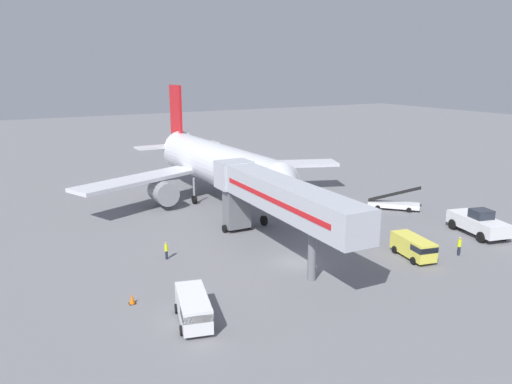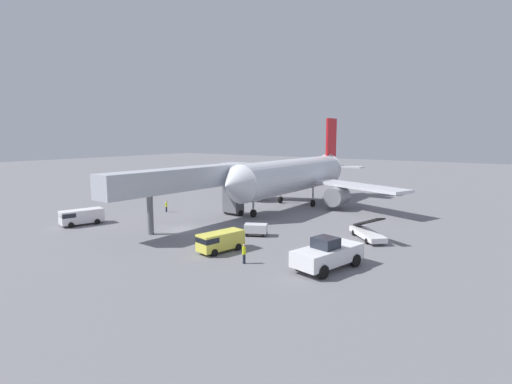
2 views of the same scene
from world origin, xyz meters
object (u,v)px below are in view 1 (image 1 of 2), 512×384
jet_bridge (274,196)px  ground_crew_worker_midground (166,250)px  pushback_tug (478,223)px  airplane_at_gate (217,165)px  belt_loader_truck (394,203)px  safety_cone_alpha (132,299)px  ground_crew_worker_foreground (459,246)px  service_van_outer_right (414,247)px  baggage_cart_near_left (356,230)px  service_van_near_right (194,308)px

jet_bridge → ground_crew_worker_midground: bearing=157.4°
pushback_tug → ground_crew_worker_midground: (-30.36, 9.23, -0.42)m
airplane_at_gate → belt_loader_truck: 22.42m
pushback_tug → ground_crew_worker_midground: bearing=163.1°
belt_loader_truck → safety_cone_alpha: bearing=-165.0°
pushback_tug → ground_crew_worker_foreground: (-6.57, -3.07, -0.35)m
service_van_outer_right → safety_cone_alpha: service_van_outer_right is taller
ground_crew_worker_foreground → ground_crew_worker_midground: bearing=152.7°
ground_crew_worker_midground → safety_cone_alpha: ground_crew_worker_midground is taller
baggage_cart_near_left → pushback_tug: bearing=-25.8°
airplane_at_gate → service_van_outer_right: 27.93m
pushback_tug → service_van_near_right: (-32.74, -2.88, -0.17)m
pushback_tug → safety_cone_alpha: 35.64m
safety_cone_alpha → ground_crew_worker_foreground: bearing=-9.9°
jet_bridge → service_van_outer_right: size_ratio=4.53×
belt_loader_truck → safety_cone_alpha: size_ratio=7.48×
pushback_tug → ground_crew_worker_foreground: pushback_tug is taller
jet_bridge → pushback_tug: size_ratio=3.16×
service_van_outer_right → safety_cone_alpha: 25.09m
belt_loader_truck → ground_crew_worker_midground: size_ratio=3.45×
service_van_near_right → ground_crew_worker_foreground: (26.17, -0.18, -0.18)m
service_van_near_right → airplane_at_gate: bearing=62.0°
service_van_outer_right → safety_cone_alpha: (-24.83, 3.52, -0.73)m
pushback_tug → service_van_outer_right: 10.85m
pushback_tug → jet_bridge: bearing=165.6°
service_van_outer_right → service_van_near_right: size_ratio=0.93×
airplane_at_gate → service_van_near_right: airplane_at_gate is taller
pushback_tug → service_van_outer_right: pushback_tug is taller
jet_bridge → service_van_near_right: size_ratio=4.20×
service_van_outer_right → service_van_near_right: service_van_near_right is taller
airplane_at_gate → belt_loader_truck: airplane_at_gate is taller
jet_bridge → service_van_near_right: (-11.37, -8.37, -4.50)m
ground_crew_worker_foreground → pushback_tug: bearing=25.0°
belt_loader_truck → ground_crew_worker_midground: 29.81m
service_van_near_right → belt_loader_truck: bearing=24.0°
ground_crew_worker_midground → pushback_tug: bearing=-16.9°
service_van_outer_right → airplane_at_gate: bearing=104.7°
service_van_near_right → ground_crew_worker_midground: size_ratio=3.30×
baggage_cart_near_left → ground_crew_worker_midground: (-18.91, 3.68, 0.12)m
pushback_tug → safety_cone_alpha: (-35.58, 2.00, -0.91)m
belt_loader_truck → service_van_outer_right: 16.40m
airplane_at_gate → safety_cone_alpha: 29.62m
jet_bridge → ground_crew_worker_midground: 10.84m
pushback_tug → baggage_cart_near_left: 12.73m
airplane_at_gate → belt_loader_truck: size_ratio=6.54×
pushback_tug → belt_loader_truck: (-0.63, 11.38, -0.54)m
service_van_near_right → baggage_cart_near_left: (21.29, 8.43, -0.37)m
jet_bridge → belt_loader_truck: size_ratio=4.02×
belt_loader_truck → ground_crew_worker_foreground: size_ratio=3.17×
belt_loader_truck → baggage_cart_near_left: size_ratio=1.93×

